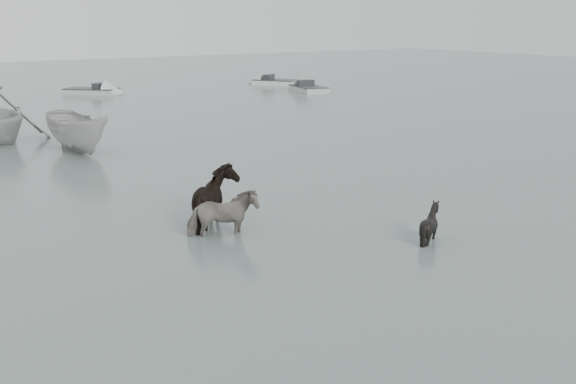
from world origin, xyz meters
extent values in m
plane|color=#4C5B58|center=(0.00, 0.00, 0.00)|extent=(140.00, 140.00, 0.00)
imported|color=black|center=(-0.76, 1.62, 0.69)|extent=(1.78, 1.21, 1.38)
imported|color=black|center=(-0.39, 2.53, 0.85)|extent=(1.89, 2.05, 1.70)
imported|color=black|center=(3.03, -1.30, 0.55)|extent=(1.14, 1.05, 1.10)
imported|color=#B1B0AC|center=(-0.11, 14.00, 0.83)|extent=(1.75, 4.36, 1.67)
camera|label=1|loc=(-8.48, -12.63, 5.04)|focal=45.00mm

